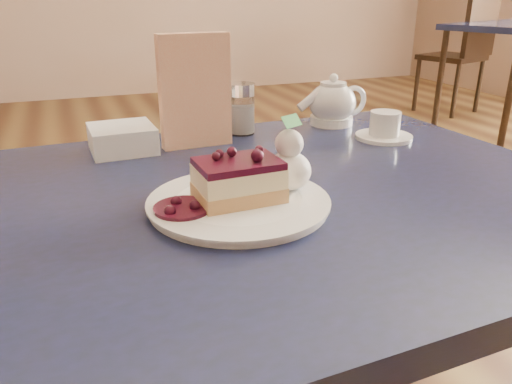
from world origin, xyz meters
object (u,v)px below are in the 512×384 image
object	(u,v)px
main_table	(228,240)
dessert_plate	(239,203)
cheesecake_slice	(238,180)
bg_table_far_right	(511,122)
tea_set	(342,109)

from	to	relation	value
main_table	dessert_plate	size ratio (longest dim) A/B	4.75
cheesecake_slice	dessert_plate	bearing A→B (deg)	-92.01
bg_table_far_right	dessert_plate	bearing A→B (deg)	-161.24
bg_table_far_right	main_table	bearing A→B (deg)	-161.86
main_table	bg_table_far_right	distance (m)	3.91
bg_table_far_right	cheesecake_slice	bearing A→B (deg)	-161.24
tea_set	cheesecake_slice	bearing A→B (deg)	-136.83
dessert_plate	main_table	bearing A→B (deg)	92.01
main_table	cheesecake_slice	bearing A→B (deg)	-90.00
tea_set	main_table	bearing A→B (deg)	-141.30
dessert_plate	cheesecake_slice	world-z (taller)	cheesecake_slice
main_table	cheesecake_slice	distance (m)	0.13
main_table	bg_table_far_right	bearing A→B (deg)	33.63
cheesecake_slice	bg_table_far_right	bearing A→B (deg)	34.25
main_table	bg_table_far_right	size ratio (longest dim) A/B	0.62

